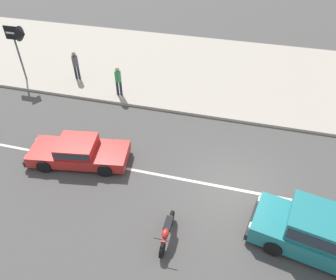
# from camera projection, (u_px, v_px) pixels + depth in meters

# --- Properties ---
(ground_plane) EXTENTS (160.00, 160.00, 0.00)m
(ground_plane) POSITION_uv_depth(u_px,v_px,m) (234.00, 189.00, 13.00)
(ground_plane) COLOR #4C4947
(lane_centre_stripe) EXTENTS (50.40, 0.14, 0.01)m
(lane_centre_stripe) POSITION_uv_depth(u_px,v_px,m) (234.00, 189.00, 13.00)
(lane_centre_stripe) COLOR silver
(lane_centre_stripe) RESTS_ON ground
(kerb_strip) EXTENTS (68.00, 10.00, 0.15)m
(kerb_strip) POSITION_uv_depth(u_px,v_px,m) (251.00, 76.00, 20.10)
(kerb_strip) COLOR #ADA393
(kerb_strip) RESTS_ON ground
(minivan_teal_0) EXTENTS (4.89, 2.61, 1.56)m
(minivan_teal_0) POSITION_uv_depth(u_px,v_px,m) (331.00, 235.00, 10.37)
(minivan_teal_0) COLOR teal
(minivan_teal_0) RESTS_ON ground
(sedan_red_1) EXTENTS (4.48, 2.29, 1.06)m
(sedan_red_1) POSITION_uv_depth(u_px,v_px,m) (78.00, 151.00, 13.96)
(sedan_red_1) COLOR red
(sedan_red_1) RESTS_ON ground
(motorcycle_2) EXTENTS (0.56, 1.83, 0.80)m
(motorcycle_2) POSITION_uv_depth(u_px,v_px,m) (167.00, 231.00, 10.98)
(motorcycle_2) COLOR black
(motorcycle_2) RESTS_ON ground
(arrow_signboard) EXTENTS (1.27, 0.82, 3.24)m
(arrow_signboard) POSITION_uv_depth(u_px,v_px,m) (21.00, 36.00, 17.81)
(arrow_signboard) COLOR #4C4C51
(arrow_signboard) RESTS_ON kerb_strip
(pedestrian_by_shop) EXTENTS (0.34, 0.34, 1.69)m
(pedestrian_by_shop) POSITION_uv_depth(u_px,v_px,m) (75.00, 63.00, 19.03)
(pedestrian_by_shop) COLOR #232838
(pedestrian_by_shop) RESTS_ON kerb_strip
(pedestrian_far_end) EXTENTS (0.34, 0.34, 1.68)m
(pedestrian_far_end) POSITION_uv_depth(u_px,v_px,m) (118.00, 79.00, 17.62)
(pedestrian_far_end) COLOR #232838
(pedestrian_far_end) RESTS_ON kerb_strip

